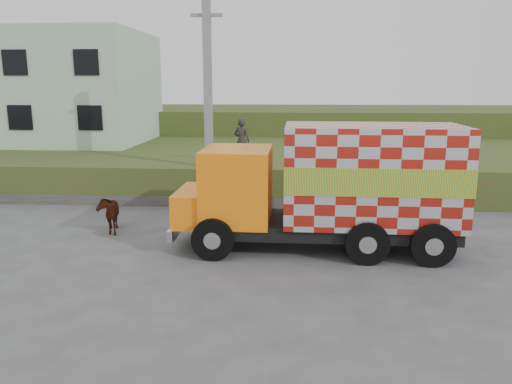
# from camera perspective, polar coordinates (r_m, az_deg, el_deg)

# --- Properties ---
(ground) EXTENTS (120.00, 120.00, 0.00)m
(ground) POSITION_cam_1_polar(r_m,az_deg,el_deg) (15.58, -4.30, -5.35)
(ground) COLOR #474749
(ground) RESTS_ON ground
(embankment) EXTENTS (40.00, 12.00, 1.50)m
(embankment) POSITION_cam_1_polar(r_m,az_deg,el_deg) (25.10, -1.07, 3.19)
(embankment) COLOR #2E531B
(embankment) RESTS_ON ground
(embankment_far) EXTENTS (40.00, 12.00, 3.00)m
(embankment_far) POSITION_cam_1_polar(r_m,az_deg,el_deg) (36.89, 0.57, 7.27)
(embankment_far) COLOR #2E531B
(embankment_far) RESTS_ON ground
(retaining_strip) EXTENTS (16.00, 0.50, 0.40)m
(retaining_strip) POSITION_cam_1_polar(r_m,az_deg,el_deg) (19.87, -8.30, -0.97)
(retaining_strip) COLOR #595651
(retaining_strip) RESTS_ON ground
(building) EXTENTS (10.00, 8.00, 6.00)m
(building) POSITION_cam_1_polar(r_m,az_deg,el_deg) (30.67, -21.91, 11.01)
(building) COLOR #A2BEA4
(building) RESTS_ON embankment
(utility_pole) EXTENTS (1.20, 0.30, 8.00)m
(utility_pole) POSITION_cam_1_polar(r_m,az_deg,el_deg) (19.56, -5.49, 10.36)
(utility_pole) COLOR gray
(utility_pole) RESTS_ON ground
(cargo_truck) EXTENTS (8.10, 2.91, 3.59)m
(cargo_truck) POSITION_cam_1_polar(r_m,az_deg,el_deg) (14.35, 8.73, 0.65)
(cargo_truck) COLOR black
(cargo_truck) RESTS_ON ground
(cow) EXTENTS (1.15, 1.65, 1.27)m
(cow) POSITION_cam_1_polar(r_m,az_deg,el_deg) (16.78, -16.54, -2.29)
(cow) COLOR #35130D
(cow) RESTS_ON ground
(pedestrian) EXTENTS (0.78, 0.62, 1.86)m
(pedestrian) POSITION_cam_1_polar(r_m,az_deg,el_deg) (20.46, -1.64, 5.87)
(pedestrian) COLOR #302E2B
(pedestrian) RESTS_ON embankment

